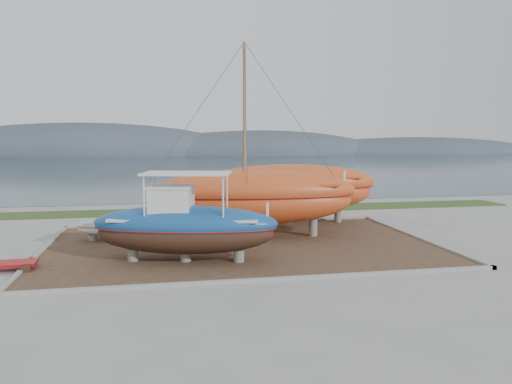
{
  "coord_description": "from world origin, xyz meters",
  "views": [
    {
      "loc": [
        -3.73,
        -19.25,
        5.24
      ],
      "look_at": [
        0.71,
        4.0,
        2.59
      ],
      "focal_mm": 35.0,
      "sensor_mm": 36.0,
      "label": 1
    }
  ],
  "objects": [
    {
      "name": "dirt_patch",
      "position": [
        0.0,
        4.0,
        0.03
      ],
      "size": [
        18.0,
        12.0,
        0.06
      ],
      "primitive_type": "cube",
      "color": "#422D1E",
      "rests_on": "ground"
    },
    {
      "name": "white_dinghy",
      "position": [
        -6.07,
        6.34,
        0.61
      ],
      "size": [
        3.7,
        1.45,
        1.1
      ],
      "primitive_type": null,
      "rotation": [
        0.0,
        0.0,
        0.02
      ],
      "color": "silver",
      "rests_on": "dirt_patch"
    },
    {
      "name": "red_trailer",
      "position": [
        -9.45,
        1.25,
        0.17
      ],
      "size": [
        2.53,
        1.36,
        0.35
      ],
      "primitive_type": null,
      "rotation": [
        0.0,
        0.0,
        0.05
      ],
      "color": "#A71312",
      "rests_on": "ground"
    },
    {
      "name": "curb_frame",
      "position": [
        0.0,
        4.0,
        0.07
      ],
      "size": [
        18.6,
        12.6,
        0.15
      ],
      "primitive_type": null,
      "color": "gray",
      "rests_on": "ground"
    },
    {
      "name": "sea",
      "position": [
        0.0,
        70.0,
        0.0
      ],
      "size": [
        260.0,
        100.0,
        0.04
      ],
      "primitive_type": null,
      "color": "#1C3238",
      "rests_on": "ground"
    },
    {
      "name": "grass_strip",
      "position": [
        0.0,
        15.5,
        0.04
      ],
      "size": [
        44.0,
        3.0,
        0.08
      ],
      "primitive_type": "cube",
      "color": "#284219",
      "rests_on": "ground"
    },
    {
      "name": "blue_caique",
      "position": [
        -2.79,
        1.26,
        1.91
      ],
      "size": [
        8.03,
        4.04,
        3.7
      ],
      "primitive_type": null,
      "rotation": [
        0.0,
        0.0,
        -0.22
      ],
      "color": "navy",
      "rests_on": "dirt_patch"
    },
    {
      "name": "orange_bare_hull",
      "position": [
        3.74,
        9.44,
        1.77
      ],
      "size": [
        10.74,
        4.24,
        3.43
      ],
      "primitive_type": null,
      "rotation": [
        0.0,
        0.0,
        -0.11
      ],
      "color": "#B6441C",
      "rests_on": "dirt_patch"
    },
    {
      "name": "ground",
      "position": [
        0.0,
        0.0,
        0.0
      ],
      "size": [
        140.0,
        140.0,
        0.0
      ],
      "primitive_type": "plane",
      "color": "gray",
      "rests_on": "ground"
    },
    {
      "name": "orange_sailboat",
      "position": [
        0.98,
        5.62,
        4.97
      ],
      "size": [
        10.75,
        3.92,
        9.82
      ],
      "primitive_type": null,
      "rotation": [
        0.0,
        0.0,
        -0.08
      ],
      "color": "#B6441C",
      "rests_on": "dirt_patch"
    },
    {
      "name": "mountain_ridge",
      "position": [
        0.0,
        125.0,
        0.0
      ],
      "size": [
        200.0,
        36.0,
        20.0
      ],
      "primitive_type": null,
      "color": "#333D49",
      "rests_on": "ground"
    }
  ]
}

